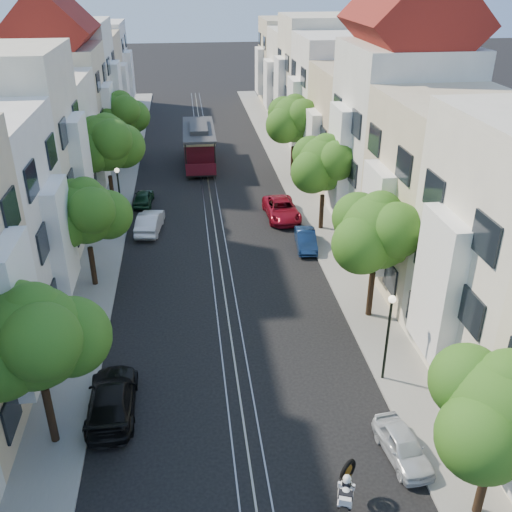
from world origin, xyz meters
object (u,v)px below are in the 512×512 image
object	(u,v)px
tree_e_d	(294,120)
lamp_east	(389,325)
tree_w_b	(86,214)
lamp_west	(119,189)
tree_w_c	(107,144)
parked_car_w_near	(112,399)
tree_e_c	(325,165)
sportbike_rider	(345,496)
cable_car	(199,143)
parked_car_e_mid	(306,240)
parked_car_e_near	(403,446)
parked_car_w_far	(143,197)
tree_w_a	(36,340)
parked_car_e_far	(282,209)
parked_car_w_mid	(150,222)
tree_w_d	(121,114)
tree_e_a	(504,412)
tree_e_b	(378,233)

from	to	relation	value
tree_e_d	lamp_east	bearing A→B (deg)	-92.04
tree_w_b	lamp_west	bearing A→B (deg)	84.03
tree_w_c	parked_car_w_near	size ratio (longest dim) A/B	1.53
tree_e_c	parked_car_w_near	world-z (taller)	tree_e_c
sportbike_rider	cable_car	xyz separation A→B (m)	(-3.33, 37.81, 1.08)
parked_car_e_mid	parked_car_e_near	bearing A→B (deg)	-84.64
tree_e_c	parked_car_w_far	bearing A→B (deg)	153.52
tree_e_c	cable_car	xyz separation A→B (m)	(-7.76, 15.30, -2.59)
tree_w_a	parked_car_w_far	world-z (taller)	tree_w_a
tree_w_b	cable_car	distance (m)	22.44
tree_w_a	tree_e_d	bearing A→B (deg)	63.59
parked_car_e_far	parked_car_w_mid	world-z (taller)	parked_car_w_mid
tree_w_d	lamp_west	distance (m)	14.11
lamp_east	parked_car_e_mid	distance (m)	13.49
parked_car_e_mid	tree_w_b	bearing A→B (deg)	-160.10
tree_e_a	parked_car_w_mid	bearing A→B (deg)	115.77
tree_e_c	parked_car_w_mid	world-z (taller)	tree_e_c
tree_w_a	tree_w_c	xyz separation A→B (m)	(0.00, 23.00, 0.34)
sportbike_rider	parked_car_w_mid	xyz separation A→B (m)	(-7.23, 23.66, -0.26)
tree_w_d	lamp_west	xyz separation A→B (m)	(0.84, -13.98, -1.75)
sportbike_rider	parked_car_e_mid	xyz separation A→B (m)	(2.77, 19.82, -0.37)
tree_w_a	tree_w_d	bearing A→B (deg)	90.00
tree_e_c	sportbike_rider	bearing A→B (deg)	-101.15
tree_e_a	parked_car_e_near	size ratio (longest dim) A/B	1.99
tree_w_c	lamp_west	world-z (taller)	tree_w_c
parked_car_e_mid	parked_car_w_mid	xyz separation A→B (m)	(-10.00, 3.85, 0.11)
tree_e_a	lamp_east	size ratio (longest dim) A/B	1.51
tree_e_b	tree_e_c	size ratio (longest dim) A/B	1.03
tree_e_d	tree_w_a	distance (m)	32.38
tree_e_c	lamp_west	bearing A→B (deg)	171.51
tree_e_b	tree_w_b	bearing A→B (deg)	160.85
tree_e_b	parked_car_e_far	xyz separation A→B (m)	(-2.41, 13.30, -4.07)
tree_e_c	lamp_east	bearing A→B (deg)	-93.44
lamp_west	tree_e_b	bearing A→B (deg)	-43.85
tree_e_c	parked_car_w_mid	distance (m)	12.36
lamp_east	parked_car_e_far	world-z (taller)	lamp_east
parked_car_w_mid	parked_car_w_near	bearing A→B (deg)	94.90
lamp_east	parked_car_e_far	size ratio (longest dim) A/B	0.87
tree_e_d	tree_w_d	distance (m)	15.25
tree_e_b	parked_car_e_far	world-z (taller)	tree_e_b
tree_e_a	tree_w_b	bearing A→B (deg)	130.27
parked_car_w_far	tree_e_c	bearing A→B (deg)	157.50
tree_e_b	parked_car_e_near	distance (m)	10.34
tree_w_a	tree_e_a	bearing A→B (deg)	-19.15
tree_e_c	tree_w_c	bearing A→B (deg)	160.85
tree_w_b	parked_car_w_near	distance (m)	11.37
tree_e_a	tree_w_a	xyz separation A→B (m)	(-14.40, 5.00, 0.34)
parked_car_e_far	parked_car_w_near	size ratio (longest dim) A/B	1.03
parked_car_w_near	cable_car	bearing A→B (deg)	-99.10
sportbike_rider	parked_car_w_near	bearing A→B (deg)	162.70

